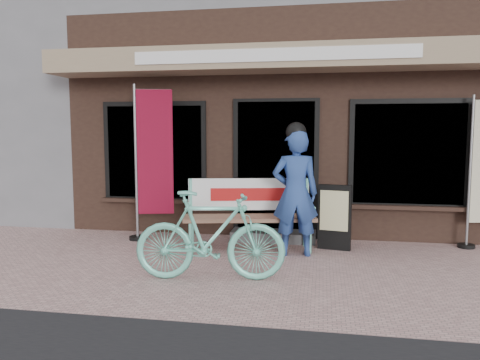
% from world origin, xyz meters
% --- Properties ---
extents(ground, '(70.00, 70.00, 0.00)m').
position_xyz_m(ground, '(0.00, 0.00, 0.00)').
color(ground, '#C79C98').
rests_on(ground, ground).
extents(storefront, '(7.00, 6.77, 6.00)m').
position_xyz_m(storefront, '(0.00, 4.96, 2.99)').
color(storefront, black).
rests_on(storefront, ground).
extents(bench, '(1.92, 0.84, 1.01)m').
position_xyz_m(bench, '(-0.30, 1.20, 0.59)').
color(bench, '#6CD3BA').
rests_on(bench, ground).
extents(person, '(0.68, 0.50, 1.82)m').
position_xyz_m(person, '(0.37, 0.95, 0.89)').
color(person, navy).
rests_on(person, ground).
extents(bicycle, '(1.76, 0.69, 1.03)m').
position_xyz_m(bicycle, '(-0.51, -0.29, 0.51)').
color(bicycle, '#6CD3BA').
rests_on(bicycle, ground).
extents(nobori_red, '(0.71, 0.32, 2.41)m').
position_xyz_m(nobori_red, '(-1.87, 1.49, 1.24)').
color(nobori_red, gray).
rests_on(nobori_red, ground).
extents(menu_stand, '(0.47, 0.19, 0.94)m').
position_xyz_m(menu_stand, '(0.91, 1.35, 0.48)').
color(menu_stand, black).
rests_on(menu_stand, ground).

